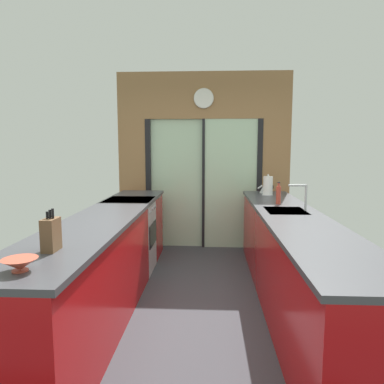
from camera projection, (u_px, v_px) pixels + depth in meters
name	position (u px, v px, depth m)	size (l,w,h in m)	color
ground_plane	(200.00, 293.00, 3.89)	(5.04, 7.60, 0.02)	#38383D
back_wall_unit	(204.00, 150.00, 5.48)	(2.64, 0.12, 2.70)	olive
left_counter_run	(104.00, 263.00, 3.41)	(0.62, 3.80, 0.92)	#AD0C0F
right_counter_run	(292.00, 261.00, 3.49)	(0.62, 3.80, 0.92)	#AD0C0F
sink_faucet	(303.00, 193.00, 3.65)	(0.19, 0.02, 0.27)	#B7BABC
oven_range	(130.00, 235.00, 4.52)	(0.60, 0.60, 0.92)	#B7BABC
mixing_bowl	(20.00, 264.00, 1.87)	(0.19, 0.19, 0.07)	#BC4C38
knife_block	(51.00, 234.00, 2.23)	(0.08, 0.14, 0.27)	brown
kettle	(265.00, 187.00, 5.09)	(0.23, 0.15, 0.18)	#B7BABC
soap_bottle	(278.00, 195.00, 4.08)	(0.06, 0.06, 0.26)	#B23D2D
paper_towel_roll	(268.00, 186.00, 4.83)	(0.15, 0.15, 0.29)	#B7BABC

